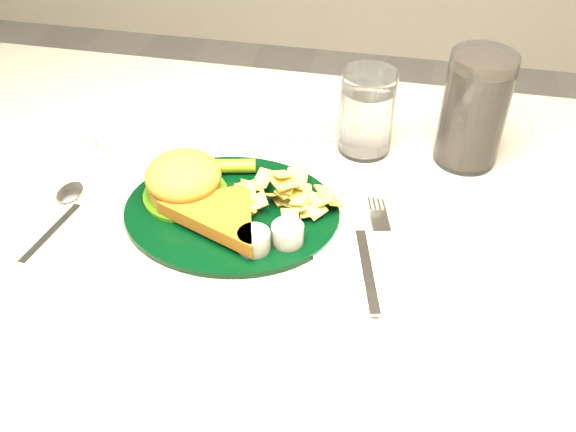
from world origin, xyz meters
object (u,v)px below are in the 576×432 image
table (274,398)px  cola_glass (474,110)px  dinner_plate (231,196)px  water_glass (367,112)px  fork_napkin (368,264)px

table → cola_glass: 0.55m
table → dinner_plate: size_ratio=4.38×
dinner_plate → water_glass: size_ratio=2.27×
cola_glass → table: bearing=-140.4°
table → fork_napkin: size_ratio=6.86×
dinner_plate → water_glass: bearing=48.1°
table → fork_napkin: 0.40m
fork_napkin → table: bearing=145.9°
table → dinner_plate: (-0.05, 0.01, 0.41)m
dinner_plate → water_glass: (0.15, 0.18, 0.03)m
water_glass → fork_napkin: size_ratio=0.69×
dinner_plate → fork_napkin: dinner_plate is taller
water_glass → fork_napkin: bearing=-82.5°
water_glass → cola_glass: cola_glass is taller
dinner_plate → cola_glass: bearing=29.6°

